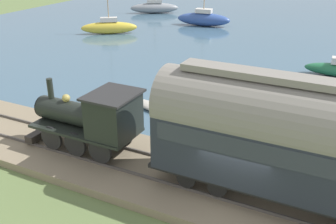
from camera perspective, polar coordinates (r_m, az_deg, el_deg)
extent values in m
plane|color=#607542|center=(15.17, 9.41, -13.95)|extent=(200.00, 200.00, 0.00)
cube|color=#84755B|center=(15.67, 10.36, -11.83)|extent=(4.93, 56.00, 0.36)
cube|color=#4C4742|center=(14.88, 9.46, -12.79)|extent=(0.07, 54.88, 0.12)
cube|color=#4C4742|center=(16.19, 11.31, -9.58)|extent=(0.07, 54.88, 0.12)
cylinder|color=black|center=(16.82, -9.85, -5.62)|extent=(0.12, 1.12, 1.12)
cylinder|color=black|center=(17.99, -6.77, -3.34)|extent=(0.12, 1.12, 1.12)
cylinder|color=black|center=(17.56, -13.35, -4.59)|extent=(0.12, 1.12, 1.12)
cylinder|color=black|center=(18.69, -10.17, -2.47)|extent=(0.12, 1.12, 1.12)
cylinder|color=black|center=(18.38, -16.55, -3.62)|extent=(0.12, 1.12, 1.12)
cylinder|color=black|center=(19.46, -13.31, -1.65)|extent=(0.12, 1.12, 1.12)
cube|color=black|center=(17.92, -11.83, -2.22)|extent=(2.15, 4.81, 0.12)
cylinder|color=black|center=(18.26, -14.36, 0.04)|extent=(1.04, 2.89, 1.04)
cylinder|color=black|center=(19.21, -17.74, 0.85)|extent=(0.99, 0.08, 0.99)
cylinder|color=black|center=(18.45, -16.72, 3.31)|extent=(0.27, 0.27, 0.92)
sphere|color=tan|center=(18.01, -14.57, 1.96)|extent=(0.36, 0.36, 0.36)
cube|color=black|center=(16.66, -7.85, -0.45)|extent=(2.05, 1.68, 1.74)
cube|color=#282828|center=(16.30, -8.03, 2.49)|extent=(2.25, 1.92, 0.10)
cube|color=#2D2823|center=(19.92, -17.67, -2.77)|extent=(1.95, 0.44, 0.32)
cylinder|color=black|center=(14.78, 7.16, -10.82)|extent=(0.12, 0.76, 0.76)
cylinder|color=black|center=(16.10, 9.22, -7.76)|extent=(0.12, 0.76, 0.76)
cylinder|color=black|center=(15.15, 2.64, -9.66)|extent=(0.12, 0.76, 0.76)
cylinder|color=black|center=(16.44, 5.04, -6.78)|extent=(0.12, 0.76, 0.76)
cube|color=black|center=(14.86, 16.68, -10.10)|extent=(2.21, 10.05, 0.16)
cube|color=#232833|center=(14.19, 17.30, -5.72)|extent=(2.45, 9.65, 2.45)
cube|color=#2D333D|center=(13.99, 17.51, -4.19)|extent=(2.48, 9.04, 0.69)
cylinder|color=gray|center=(13.65, 17.92, -1.24)|extent=(2.57, 9.65, 2.57)
cube|color=gray|center=(13.14, 18.69, 4.32)|extent=(0.86, 8.04, 0.24)
ellipsoid|color=gold|center=(42.30, -8.53, 12.00)|extent=(4.16, 5.41, 1.25)
cube|color=silver|center=(42.13, -8.60, 13.12)|extent=(1.52, 1.81, 0.45)
ellipsoid|color=gray|center=(53.90, -1.98, 14.84)|extent=(4.52, 6.25, 1.33)
cube|color=silver|center=(53.77, -1.99, 15.78)|extent=(1.75, 2.10, 0.45)
ellipsoid|color=#335199|center=(46.00, 5.17, 13.25)|extent=(2.50, 6.26, 1.45)
cube|color=silver|center=(45.83, 5.22, 14.42)|extent=(1.24, 1.95, 0.45)
ellipsoid|color=silver|center=(27.67, 7.03, 4.65)|extent=(2.06, 1.96, 0.31)
ellipsoid|color=#B7B2A3|center=(23.13, -2.63, 0.89)|extent=(1.78, 2.79, 0.34)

